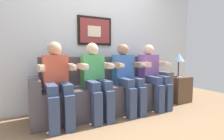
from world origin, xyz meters
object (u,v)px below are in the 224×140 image
(side_table_right, at_px, (177,89))
(spare_remote_on_table, at_px, (179,77))
(person_rightmost, at_px, (153,73))
(person_left_center, at_px, (95,77))
(person_leftmost, at_px, (57,80))
(table_lamp, at_px, (179,58))
(couch, at_px, (107,93))
(person_right_center, at_px, (127,75))

(side_table_right, height_order, spare_remote_on_table, spare_remote_on_table)
(person_rightmost, bearing_deg, side_table_right, 5.03)
(side_table_right, relative_size, spare_remote_on_table, 3.85)
(person_left_center, height_order, person_rightmost, same)
(person_leftmost, bearing_deg, table_lamp, 0.32)
(couch, height_order, table_lamp, table_lamp)
(side_table_right, bearing_deg, person_right_center, -177.15)
(person_right_center, relative_size, table_lamp, 2.41)
(person_left_center, relative_size, person_rightmost, 1.00)
(person_rightmost, bearing_deg, person_right_center, -179.95)
(person_leftmost, xyz_separation_m, side_table_right, (2.32, 0.06, -0.36))
(couch, height_order, person_right_center, person_right_center)
(table_lamp, xyz_separation_m, spare_remote_on_table, (-0.05, -0.06, -0.35))
(person_left_center, distance_m, table_lamp, 1.75)
(couch, height_order, person_rightmost, person_rightmost)
(side_table_right, xyz_separation_m, spare_remote_on_table, (-0.09, -0.10, 0.26))
(couch, relative_size, table_lamp, 5.02)
(person_left_center, bearing_deg, side_table_right, 1.98)
(couch, distance_m, side_table_right, 1.51)
(person_left_center, distance_m, person_rightmost, 1.08)
(person_left_center, xyz_separation_m, side_table_right, (1.78, 0.06, -0.36))
(person_rightmost, xyz_separation_m, table_lamp, (0.65, 0.01, 0.25))
(person_rightmost, relative_size, table_lamp, 2.41)
(couch, bearing_deg, person_left_center, -148.08)
(person_left_center, distance_m, person_right_center, 0.54)
(person_left_center, bearing_deg, spare_remote_on_table, -1.47)
(person_left_center, distance_m, spare_remote_on_table, 1.69)
(person_right_center, relative_size, spare_remote_on_table, 8.54)
(table_lamp, bearing_deg, spare_remote_on_table, -129.36)
(table_lamp, bearing_deg, person_leftmost, -179.68)
(person_right_center, bearing_deg, couch, 148.07)
(person_left_center, height_order, spare_remote_on_table, person_left_center)
(person_rightmost, bearing_deg, table_lamp, 1.09)
(person_leftmost, height_order, person_rightmost, same)
(person_leftmost, distance_m, person_left_center, 0.54)
(couch, relative_size, person_left_center, 2.08)
(person_left_center, relative_size, person_right_center, 1.00)
(couch, xyz_separation_m, person_rightmost, (0.81, -0.17, 0.29))
(side_table_right, relative_size, table_lamp, 1.09)
(person_right_center, distance_m, spare_remote_on_table, 1.15)
(person_leftmost, height_order, person_right_center, same)
(person_leftmost, relative_size, side_table_right, 2.22)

